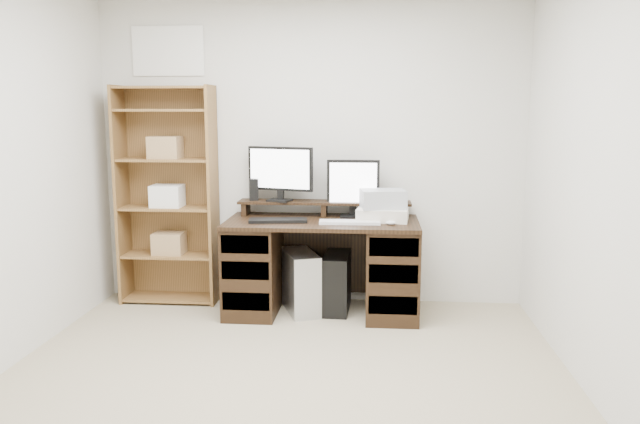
# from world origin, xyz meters

# --- Properties ---
(room) EXTENTS (3.54, 4.04, 2.54)m
(room) POSITION_xyz_m (-0.00, 0.00, 1.25)
(room) COLOR tan
(room) RESTS_ON ground
(desk) EXTENTS (1.50, 0.70, 0.75)m
(desk) POSITION_xyz_m (0.13, 1.64, 0.39)
(desk) COLOR black
(desk) RESTS_ON ground
(riser_shelf) EXTENTS (1.40, 0.22, 0.12)m
(riser_shelf) POSITION_xyz_m (0.13, 1.85, 0.84)
(riser_shelf) COLOR black
(riser_shelf) RESTS_ON desk
(monitor_wide) EXTENTS (0.54, 0.20, 0.44)m
(monitor_wide) POSITION_xyz_m (-0.23, 1.83, 1.12)
(monitor_wide) COLOR black
(monitor_wide) RESTS_ON riser_shelf
(monitor_small) EXTENTS (0.42, 0.15, 0.46)m
(monitor_small) POSITION_xyz_m (0.36, 1.82, 1.00)
(monitor_small) COLOR black
(monitor_small) RESTS_ON desk
(speaker) EXTENTS (0.09, 0.09, 0.18)m
(speaker) POSITION_xyz_m (-0.46, 1.85, 0.96)
(speaker) COLOR black
(speaker) RESTS_ON riser_shelf
(keyboard_black) EXTENTS (0.46, 0.21, 0.02)m
(keyboard_black) POSITION_xyz_m (-0.21, 1.53, 0.76)
(keyboard_black) COLOR black
(keyboard_black) RESTS_ON desk
(keyboard_white) EXTENTS (0.47, 0.16, 0.02)m
(keyboard_white) POSITION_xyz_m (0.35, 1.51, 0.76)
(keyboard_white) COLOR silver
(keyboard_white) RESTS_ON desk
(mouse) EXTENTS (0.09, 0.06, 0.03)m
(mouse) POSITION_xyz_m (0.65, 1.49, 0.77)
(mouse) COLOR silver
(mouse) RESTS_ON desk
(printer) EXTENTS (0.42, 0.33, 0.10)m
(printer) POSITION_xyz_m (0.60, 1.67, 0.80)
(printer) COLOR beige
(printer) RESTS_ON desk
(basket) EXTENTS (0.37, 0.29, 0.14)m
(basket) POSITION_xyz_m (0.60, 1.67, 0.92)
(basket) COLOR #A0A6AB
(basket) RESTS_ON printer
(tower_silver) EXTENTS (0.37, 0.53, 0.49)m
(tower_silver) POSITION_xyz_m (-0.05, 1.65, 0.24)
(tower_silver) COLOR #B2B5B9
(tower_silver) RESTS_ON ground
(tower_black) EXTENTS (0.21, 0.47, 0.46)m
(tower_black) POSITION_xyz_m (0.24, 1.70, 0.23)
(tower_black) COLOR black
(tower_black) RESTS_ON ground
(bookshelf) EXTENTS (0.80, 0.30, 1.80)m
(bookshelf) POSITION_xyz_m (-1.18, 1.86, 0.92)
(bookshelf) COLOR olive
(bookshelf) RESTS_ON ground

